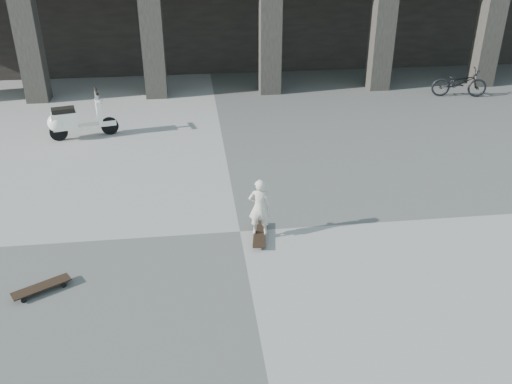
{
  "coord_description": "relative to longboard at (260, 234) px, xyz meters",
  "views": [
    {
      "loc": [
        -0.75,
        -8.32,
        5.06
      ],
      "look_at": [
        0.32,
        0.25,
        0.65
      ],
      "focal_mm": 38.0,
      "sensor_mm": 36.0,
      "label": 1
    }
  ],
  "objects": [
    {
      "name": "child",
      "position": [
        0.0,
        0.0,
        0.54
      ],
      "size": [
        0.41,
        0.3,
        1.04
      ],
      "primitive_type": "imported",
      "rotation": [
        0.0,
        0.0,
        3.01
      ],
      "color": "beige",
      "rests_on": "longboard"
    },
    {
      "name": "ground",
      "position": [
        -0.32,
        0.25,
        -0.07
      ],
      "size": [
        90.0,
        90.0,
        0.0
      ],
      "primitive_type": "plane",
      "color": "#525250",
      "rests_on": "ground"
    },
    {
      "name": "bicycle",
      "position": [
        7.26,
        7.55,
        0.37
      ],
      "size": [
        1.76,
        0.89,
        0.88
      ],
      "primitive_type": "imported",
      "rotation": [
        0.0,
        0.0,
        1.38
      ],
      "color": "black",
      "rests_on": "ground"
    },
    {
      "name": "skateboard_spare",
      "position": [
        -3.46,
        -1.12,
        0.01
      ],
      "size": [
        0.85,
        0.62,
        0.1
      ],
      "rotation": [
        0.0,
        0.0,
        0.53
      ],
      "color": "black",
      "rests_on": "ground"
    },
    {
      "name": "scooter",
      "position": [
        -4.09,
        5.32,
        0.4
      ],
      "size": [
        1.69,
        0.75,
        1.19
      ],
      "rotation": [
        0.0,
        0.0,
        0.24
      ],
      "color": "black",
      "rests_on": "ground"
    },
    {
      "name": "longboard",
      "position": [
        0.0,
        0.0,
        0.0
      ],
      "size": [
        0.35,
        0.94,
        0.09
      ],
      "rotation": [
        0.0,
        0.0,
        1.42
      ],
      "color": "black",
      "rests_on": "ground"
    }
  ]
}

